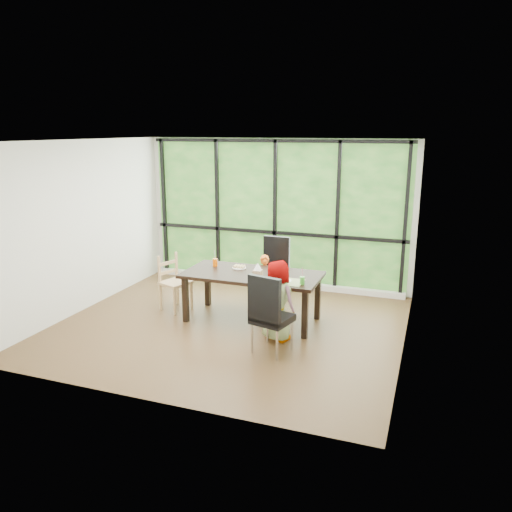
{
  "coord_description": "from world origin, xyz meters",
  "views": [
    {
      "loc": [
        2.75,
        -6.42,
        2.85
      ],
      "look_at": [
        0.34,
        0.23,
        1.05
      ],
      "focal_mm": 35.05,
      "sensor_mm": 36.0,
      "label": 1
    }
  ],
  "objects_px": {
    "dining_table": "(252,297)",
    "orange_cup": "(215,262)",
    "child_toddler": "(265,282)",
    "chair_interior_leather": "(272,313)",
    "green_cup": "(302,281)",
    "chair_window_leather": "(273,270)",
    "chair_end_beech": "(176,283)",
    "tissue_box": "(258,273)",
    "child_older": "(280,301)",
    "plate_far": "(239,268)",
    "plate_near": "(284,281)"
  },
  "relations": [
    {
      "from": "child_toddler",
      "to": "orange_cup",
      "type": "distance_m",
      "value": 0.88
    },
    {
      "from": "tissue_box",
      "to": "plate_far",
      "type": "bearing_deg",
      "value": 141.43
    },
    {
      "from": "child_older",
      "to": "tissue_box",
      "type": "distance_m",
      "value": 0.66
    },
    {
      "from": "child_toddler",
      "to": "green_cup",
      "type": "relative_size",
      "value": 8.05
    },
    {
      "from": "dining_table",
      "to": "green_cup",
      "type": "xyz_separation_m",
      "value": [
        0.85,
        -0.28,
        0.43
      ]
    },
    {
      "from": "chair_end_beech",
      "to": "child_older",
      "type": "bearing_deg",
      "value": -86.91
    },
    {
      "from": "chair_interior_leather",
      "to": "plate_far",
      "type": "relative_size",
      "value": 5.05
    },
    {
      "from": "orange_cup",
      "to": "tissue_box",
      "type": "relative_size",
      "value": 0.98
    },
    {
      "from": "child_toddler",
      "to": "chair_window_leather",
      "type": "bearing_deg",
      "value": 84.91
    },
    {
      "from": "dining_table",
      "to": "plate_near",
      "type": "height_order",
      "value": "plate_near"
    },
    {
      "from": "child_older",
      "to": "plate_near",
      "type": "bearing_deg",
      "value": -61.34
    },
    {
      "from": "plate_far",
      "to": "plate_near",
      "type": "distance_m",
      "value": 0.95
    },
    {
      "from": "chair_window_leather",
      "to": "child_toddler",
      "type": "xyz_separation_m",
      "value": [
        -0.01,
        -0.39,
        -0.1
      ]
    },
    {
      "from": "child_older",
      "to": "orange_cup",
      "type": "xyz_separation_m",
      "value": [
        -1.3,
        0.74,
        0.24
      ]
    },
    {
      "from": "chair_end_beech",
      "to": "chair_interior_leather",
      "type": "bearing_deg",
      "value": -96.99
    },
    {
      "from": "child_older",
      "to": "green_cup",
      "type": "distance_m",
      "value": 0.43
    },
    {
      "from": "child_older",
      "to": "orange_cup",
      "type": "relative_size",
      "value": 9.58
    },
    {
      "from": "orange_cup",
      "to": "tissue_box",
      "type": "bearing_deg",
      "value": -21.97
    },
    {
      "from": "dining_table",
      "to": "orange_cup",
      "type": "height_order",
      "value": "orange_cup"
    },
    {
      "from": "child_older",
      "to": "dining_table",
      "type": "bearing_deg",
      "value": -20.7
    },
    {
      "from": "orange_cup",
      "to": "dining_table",
      "type": "bearing_deg",
      "value": -15.18
    },
    {
      "from": "chair_end_beech",
      "to": "green_cup",
      "type": "relative_size",
      "value": 8.17
    },
    {
      "from": "green_cup",
      "to": "chair_window_leather",
      "type": "bearing_deg",
      "value": 123.57
    },
    {
      "from": "plate_far",
      "to": "chair_end_beech",
      "type": "bearing_deg",
      "value": -171.53
    },
    {
      "from": "chair_interior_leather",
      "to": "child_older",
      "type": "bearing_deg",
      "value": -72.3
    },
    {
      "from": "plate_near",
      "to": "orange_cup",
      "type": "relative_size",
      "value": 1.86
    },
    {
      "from": "dining_table",
      "to": "child_toddler",
      "type": "relative_size",
      "value": 2.32
    },
    {
      "from": "child_toddler",
      "to": "chair_interior_leather",
      "type": "bearing_deg",
      "value": -71.16
    },
    {
      "from": "chair_interior_leather",
      "to": "orange_cup",
      "type": "bearing_deg",
      "value": -27.24
    },
    {
      "from": "child_toddler",
      "to": "green_cup",
      "type": "height_order",
      "value": "child_toddler"
    },
    {
      "from": "dining_table",
      "to": "chair_end_beech",
      "type": "height_order",
      "value": "chair_end_beech"
    },
    {
      "from": "child_toddler",
      "to": "child_older",
      "type": "bearing_deg",
      "value": -65.42
    },
    {
      "from": "chair_window_leather",
      "to": "chair_end_beech",
      "type": "bearing_deg",
      "value": -143.7
    },
    {
      "from": "plate_near",
      "to": "orange_cup",
      "type": "bearing_deg",
      "value": 161.67
    },
    {
      "from": "chair_interior_leather",
      "to": "plate_near",
      "type": "relative_size",
      "value": 4.89
    },
    {
      "from": "plate_far",
      "to": "plate_near",
      "type": "height_order",
      "value": "same"
    },
    {
      "from": "dining_table",
      "to": "tissue_box",
      "type": "bearing_deg",
      "value": -46.07
    },
    {
      "from": "green_cup",
      "to": "chair_interior_leather",
      "type": "bearing_deg",
      "value": -107.29
    },
    {
      "from": "chair_end_beech",
      "to": "plate_far",
      "type": "bearing_deg",
      "value": -61.61
    },
    {
      "from": "chair_end_beech",
      "to": "tissue_box",
      "type": "relative_size",
      "value": 7.42
    },
    {
      "from": "chair_interior_leather",
      "to": "tissue_box",
      "type": "height_order",
      "value": "chair_interior_leather"
    },
    {
      "from": "chair_interior_leather",
      "to": "orange_cup",
      "type": "xyz_separation_m",
      "value": [
        -1.33,
        1.15,
        0.27
      ]
    },
    {
      "from": "chair_end_beech",
      "to": "plate_near",
      "type": "relative_size",
      "value": 4.08
    },
    {
      "from": "chair_end_beech",
      "to": "green_cup",
      "type": "bearing_deg",
      "value": -78.28
    },
    {
      "from": "dining_table",
      "to": "chair_interior_leather",
      "type": "relative_size",
      "value": 1.9
    },
    {
      "from": "chair_end_beech",
      "to": "plate_far",
      "type": "height_order",
      "value": "chair_end_beech"
    },
    {
      "from": "chair_end_beech",
      "to": "child_toddler",
      "type": "height_order",
      "value": "chair_end_beech"
    },
    {
      "from": "dining_table",
      "to": "green_cup",
      "type": "distance_m",
      "value": 0.99
    },
    {
      "from": "chair_interior_leather",
      "to": "child_older",
      "type": "relative_size",
      "value": 0.95
    },
    {
      "from": "child_older",
      "to": "green_cup",
      "type": "relative_size",
      "value": 10.31
    }
  ]
}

